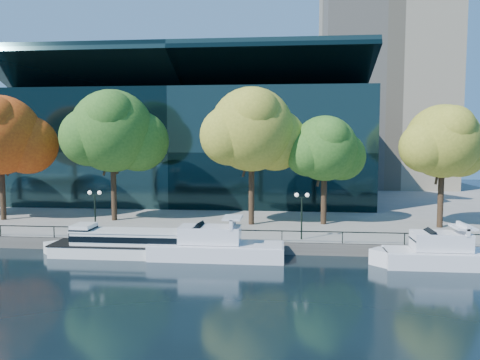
# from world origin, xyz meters

# --- Properties ---
(ground) EXTENTS (160.00, 160.00, 0.00)m
(ground) POSITION_xyz_m (0.00, 0.00, 0.00)
(ground) COLOR black
(ground) RESTS_ON ground
(promenade) EXTENTS (90.00, 67.08, 1.00)m
(promenade) POSITION_xyz_m (0.00, 36.38, 0.50)
(promenade) COLOR slate
(promenade) RESTS_ON ground
(railing) EXTENTS (88.20, 0.08, 0.99)m
(railing) POSITION_xyz_m (0.00, 3.25, 1.94)
(railing) COLOR black
(railing) RESTS_ON promenade
(convention_building) EXTENTS (50.00, 24.57, 21.43)m
(convention_building) POSITION_xyz_m (-4.00, 31.79, 8.51)
(convention_building) COLOR black
(convention_building) RESTS_ON ground
(office_tower) EXTENTS (22.50, 22.50, 65.90)m
(office_tower) POSITION_xyz_m (28.00, 55.00, 33.02)
(office_tower) COLOR gray
(office_tower) RESTS_ON ground
(tour_boat) EXTENTS (13.70, 3.06, 2.60)m
(tour_boat) POSITION_xyz_m (-3.00, 1.27, 1.11)
(tour_boat) COLOR silver
(tour_boat) RESTS_ON ground
(cruiser_near) EXTENTS (11.96, 3.08, 3.46)m
(cruiser_near) POSITION_xyz_m (4.31, 1.03, 1.08)
(cruiser_near) COLOR white
(cruiser_near) RESTS_ON ground
(cruiser_far) EXTENTS (10.30, 2.86, 3.36)m
(cruiser_far) POSITION_xyz_m (21.95, 0.35, 1.07)
(cruiser_far) COLOR white
(cruiser_far) RESTS_ON ground
(tree_1) EXTENTS (10.51, 8.62, 13.26)m
(tree_1) POSITION_xyz_m (-19.63, 11.27, 9.87)
(tree_1) COLOR black
(tree_1) RESTS_ON promenade
(tree_2) EXTENTS (10.81, 8.86, 13.80)m
(tree_2) POSITION_xyz_m (-7.70, 12.16, 10.28)
(tree_2) COLOR black
(tree_2) RESTS_ON promenade
(tree_3) EXTENTS (10.53, 8.63, 13.80)m
(tree_3) POSITION_xyz_m (7.02, 11.12, 10.40)
(tree_3) COLOR black
(tree_3) RESTS_ON promenade
(tree_4) EXTENTS (8.23, 6.75, 10.98)m
(tree_4) POSITION_xyz_m (14.27, 12.05, 8.54)
(tree_4) COLOR black
(tree_4) RESTS_ON promenade
(tree_5) EXTENTS (8.89, 7.29, 11.97)m
(tree_5) POSITION_xyz_m (25.50, 11.35, 9.25)
(tree_5) COLOR black
(tree_5) RESTS_ON promenade
(lamp_1) EXTENTS (1.26, 0.36, 4.03)m
(lamp_1) POSITION_xyz_m (-6.74, 4.50, 3.98)
(lamp_1) COLOR black
(lamp_1) RESTS_ON promenade
(lamp_2) EXTENTS (1.26, 0.36, 4.03)m
(lamp_2) POSITION_xyz_m (11.67, 4.50, 3.98)
(lamp_2) COLOR black
(lamp_2) RESTS_ON promenade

